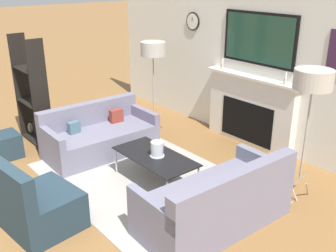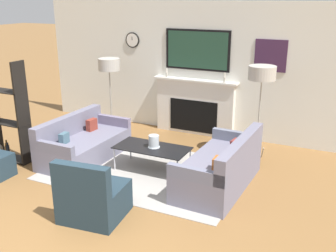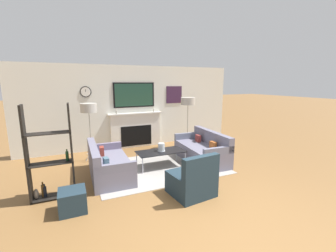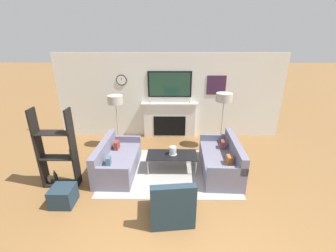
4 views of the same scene
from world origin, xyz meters
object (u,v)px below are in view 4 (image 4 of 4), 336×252
Objects in this scene: floor_lamp_right at (224,98)px; shelf_unit at (57,153)px; couch_right at (222,161)px; armchair at (171,205)px; ottoman at (63,196)px; coffee_table at (172,156)px; hurricane_candle at (173,151)px; floor_lamp_left at (115,100)px; couch_left at (117,161)px.

floor_lamp_right is 0.94× the size of shelf_unit.
armchair reaches higher than couch_right.
ottoman is at bearing -159.92° from couch_right.
floor_lamp_right reaches higher than armchair.
coffee_table is 2.52m from ottoman.
floor_lamp_left reaches higher than hurricane_candle.
coffee_table is at bearing 89.53° from armchair.
couch_right is 2.10× the size of armchair.
shelf_unit reaches higher than coffee_table.
floor_lamp_right is (1.43, 1.21, 1.04)m from hurricane_candle.
floor_lamp_right is 3.86× the size of ottoman.
couch_left is 1.37m from shelf_unit.
shelf_unit is at bearing -165.05° from coffee_table.
armchair is at bearing -49.47° from couch_left.
couch_left is 0.98× the size of shelf_unit.
floor_lamp_left is at bearing 64.92° from shelf_unit.
floor_lamp_left is 2.18m from shelf_unit.
couch_right is at bearing 9.03° from shelf_unit.
ottoman is (0.33, -0.64, -0.60)m from shelf_unit.
coffee_table is 2.28m from floor_lamp_left.
couch_left is at bearing -155.30° from floor_lamp_right.
floor_lamp_left reaches higher than armchair.
floor_lamp_left is at bearing 118.88° from armchair.
shelf_unit is (-0.88, -1.88, -0.67)m from floor_lamp_left.
armchair is 2.16m from ottoman.
shelf_unit reaches higher than couch_right.
armchair is 1.97× the size of ottoman.
armchair is 0.48× the size of shelf_unit.
coffee_table reaches higher than ottoman.
shelf_unit reaches higher than armchair.
floor_lamp_right is (2.81, 1.29, 1.27)m from couch_left.
ottoman is at bearing -148.73° from coffee_table.
floor_lamp_right is (1.45, 1.22, 1.15)m from coffee_table.
coffee_table is 2.82× the size of ottoman.
floor_lamp_right is at bearing 0.00° from floor_lamp_left.
ottoman is at bearing -144.95° from floor_lamp_right.
armchair is at bearing -90.47° from coffee_table.
floor_lamp_right reaches higher than floor_lamp_left.
ottoman is (-3.60, -2.53, -1.35)m from floor_lamp_right.
floor_lamp_left is 2.88m from ottoman.
armchair is 4.15× the size of hurricane_candle.
armchair reaches higher than coffee_table.
hurricane_candle reaches higher than coffee_table.
hurricane_candle is at bearing -36.68° from floor_lamp_left.
couch_right is 1.82m from floor_lamp_right.
shelf_unit is 0.94m from ottoman.
coffee_table is (0.01, 1.64, 0.10)m from armchair.
floor_lamp_left is 0.96× the size of floor_lamp_right.
coffee_table is at bearing 31.27° from ottoman.
ottoman is at bearing -148.69° from hurricane_candle.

